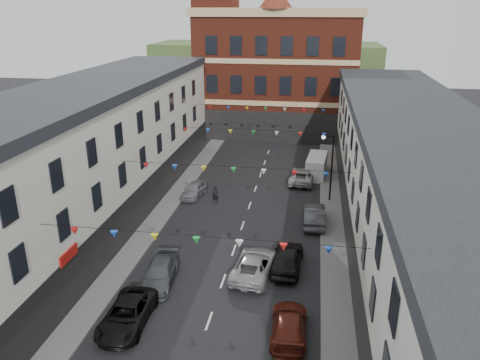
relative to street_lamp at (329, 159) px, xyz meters
The scene contains 19 objects.
ground 15.94m from the street_lamp, 115.07° to the right, with size 160.00×160.00×0.00m, color black.
pavement_left 18.43m from the street_lamp, 138.26° to the right, with size 1.80×64.00×0.15m, color #605E5B.
pavement_right 12.60m from the street_lamp, 88.33° to the right, with size 1.80×64.00×0.15m, color #605E5B.
terrace_left 22.52m from the street_lamp, 144.66° to the right, with size 8.40×56.00×10.70m.
terrace_right 14.04m from the street_lamp, 68.09° to the right, with size 8.40×56.00×9.70m.
civic_building 25.18m from the street_lamp, 105.30° to the left, with size 20.60×13.30×18.50m.
clock_tower 27.57m from the street_lamp, 123.79° to the left, with size 5.60×5.60×30.00m.
distant_hill 49.16m from the street_lamp, 102.40° to the left, with size 40.00×14.00×10.00m, color #324C23.
street_lamp is the anchor object (origin of this frame).
car_left_c 22.08m from the street_lamp, 119.59° to the right, with size 2.20×4.77×1.33m, color black.
car_left_d 18.33m from the street_lamp, 125.06° to the right, with size 1.84×4.52×1.31m, color #484C51.
car_left_e 12.25m from the street_lamp, behind, with size 1.52×3.78×1.29m, color gray.
car_right_c 18.90m from the street_lamp, 96.77° to the right, with size 1.82×4.48×1.30m, color #591C11.
car_right_d 12.56m from the street_lamp, 102.87° to the right, with size 1.87×4.66×1.59m, color black.
car_right_e 5.82m from the street_lamp, 102.39° to the right, with size 1.59×4.57×1.51m, color #414247.
car_right_f 5.96m from the street_lamp, 117.03° to the left, with size 2.28×4.95×1.38m, color #A5A7AA.
moving_car 14.10m from the street_lamp, 110.24° to the right, with size 2.34×5.08×1.41m, color #A0A2A7.
white_van 7.32m from the street_lamp, 98.12° to the left, with size 1.78×4.64×2.05m, color silver.
pedestrian 10.23m from the street_lamp, 168.64° to the right, with size 0.58×0.38×1.59m, color black.
Camera 1 is at (5.00, -24.65, 16.03)m, focal length 35.00 mm.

